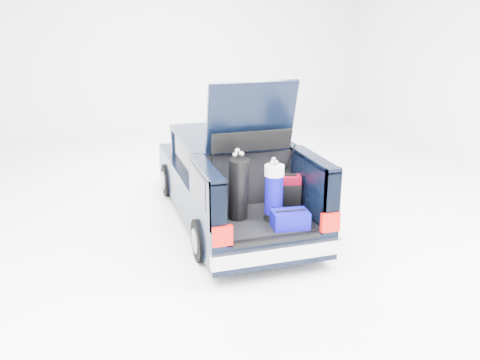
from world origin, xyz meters
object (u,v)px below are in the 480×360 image
object	(u,v)px
blue_duffel	(290,219)
red_suitcase	(289,193)
car	(229,179)
blue_golf_bag	(274,192)
black_golf_bag	(239,189)

from	to	relation	value
blue_duffel	red_suitcase	bearing A→B (deg)	75.44
car	blue_golf_bag	world-z (taller)	car
red_suitcase	car	bearing A→B (deg)	123.76
blue_golf_bag	blue_duffel	size ratio (longest dim) A/B	1.76
red_suitcase	black_golf_bag	bearing A→B (deg)	-155.92
car	blue_golf_bag	distance (m)	1.74
red_suitcase	blue_duffel	size ratio (longest dim) A/B	1.07
car	red_suitcase	bearing A→B (deg)	-70.32
blue_golf_bag	blue_duffel	xyz separation A→B (m)	(0.12, -0.31, -0.29)
red_suitcase	blue_golf_bag	distance (m)	0.48
car	blue_golf_bag	xyz separation A→B (m)	(0.15, -1.70, 0.33)
red_suitcase	blue_duffel	distance (m)	0.66
black_golf_bag	blue_golf_bag	size ratio (longest dim) A/B	1.12
car	red_suitcase	distance (m)	1.50
black_golf_bag	blue_duffel	bearing A→B (deg)	-36.49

